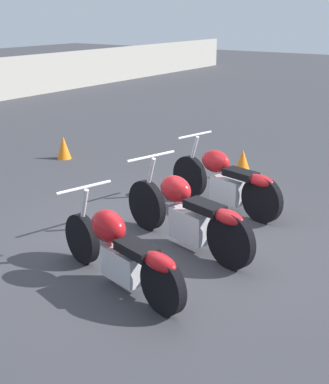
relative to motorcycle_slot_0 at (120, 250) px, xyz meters
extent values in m
plane|color=#38383D|center=(1.22, 0.26, -0.41)|extent=(60.00, 60.00, 0.00)
cylinder|color=black|center=(0.20, 0.72, -0.12)|extent=(0.25, 0.59, 0.58)
cylinder|color=black|center=(-0.19, -0.66, -0.12)|extent=(0.25, 0.59, 0.58)
cube|color=silver|center=(-0.01, -0.04, -0.15)|extent=(0.33, 0.55, 0.32)
ellipsoid|color=#AD1419|center=(0.05, 0.20, 0.20)|extent=(0.41, 0.54, 0.35)
cube|color=black|center=(-0.08, -0.27, 0.12)|extent=(0.36, 0.52, 0.10)
ellipsoid|color=#AD1419|center=(-0.17, -0.61, 0.11)|extent=(0.31, 0.48, 0.16)
cylinder|color=silver|center=(0.17, 0.63, 0.52)|extent=(0.67, 0.22, 0.04)
cylinder|color=silver|center=(0.19, 0.68, 0.20)|extent=(0.11, 0.25, 0.62)
cylinder|color=silver|center=(0.06, -0.21, -0.21)|extent=(0.23, 0.61, 0.07)
cylinder|color=black|center=(1.42, 0.70, -0.08)|extent=(0.27, 0.67, 0.66)
cylinder|color=black|center=(1.03, -0.74, -0.08)|extent=(0.27, 0.67, 0.66)
cube|color=silver|center=(1.20, -0.09, -0.11)|extent=(0.33, 0.57, 0.36)
ellipsoid|color=red|center=(1.27, 0.15, 0.28)|extent=(0.40, 0.52, 0.33)
cube|color=black|center=(1.14, -0.34, 0.20)|extent=(0.36, 0.54, 0.10)
ellipsoid|color=red|center=(1.04, -0.69, 0.18)|extent=(0.31, 0.48, 0.16)
cylinder|color=silver|center=(1.39, 0.61, 0.60)|extent=(0.73, 0.23, 0.04)
cylinder|color=silver|center=(1.41, 0.65, 0.26)|extent=(0.12, 0.26, 0.66)
cylinder|color=silver|center=(1.28, -0.27, -0.18)|extent=(0.23, 0.62, 0.07)
cylinder|color=black|center=(2.83, 0.91, -0.09)|extent=(0.25, 0.65, 0.65)
cylinder|color=black|center=(2.49, -0.45, -0.09)|extent=(0.25, 0.65, 0.65)
cube|color=silver|center=(2.64, 0.16, -0.12)|extent=(0.32, 0.54, 0.36)
ellipsoid|color=red|center=(2.70, 0.40, 0.27)|extent=(0.39, 0.54, 0.33)
cube|color=black|center=(2.59, -0.07, 0.19)|extent=(0.35, 0.54, 0.10)
ellipsoid|color=red|center=(2.50, -0.40, 0.17)|extent=(0.30, 0.48, 0.16)
cylinder|color=silver|center=(2.80, 0.82, 0.59)|extent=(0.67, 0.20, 0.04)
cylinder|color=silver|center=(2.82, 0.86, 0.25)|extent=(0.11, 0.26, 0.66)
cylinder|color=silver|center=(2.73, 0.00, -0.19)|extent=(0.21, 0.60, 0.07)
cone|color=orange|center=(4.19, 0.68, -0.16)|extent=(0.35, 0.35, 0.50)
cone|color=orange|center=(3.35, 4.12, -0.19)|extent=(0.27, 0.27, 0.45)
camera|label=1|loc=(-3.89, -3.22, 2.36)|focal=50.00mm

